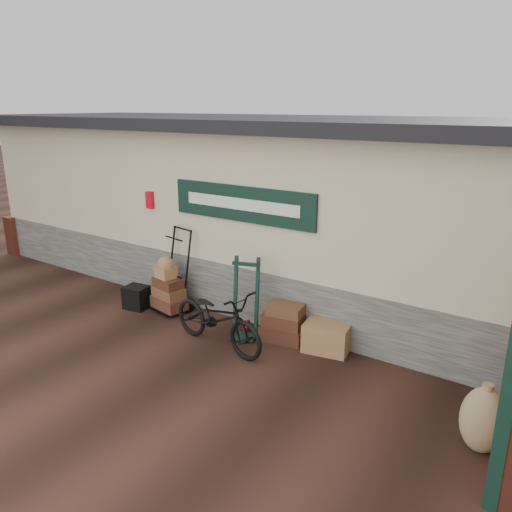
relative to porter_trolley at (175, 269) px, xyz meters
The scene contains 9 objects.
ground 1.83m from the porter_trolley, 25.13° to the right, with size 80.00×80.00×0.00m, color black.
station_building 2.68m from the porter_trolley, 53.10° to the left, with size 14.40×4.10×3.20m.
porter_trolley is the anchor object (origin of this frame).
green_barrow 1.60m from the porter_trolley, ahead, with size 0.45×0.38×1.23m, color black, non-canonical shape.
suitcase_stack 2.18m from the porter_trolley, ahead, with size 0.65×0.41×0.58m, color #3C2313, non-canonical shape.
wicker_hamper 2.89m from the porter_trolley, ahead, with size 0.64×0.42×0.42m, color #94603B.
black_trunk 0.88m from the porter_trolley, 149.34° to the right, with size 0.39×0.34×0.39m, color black.
bicycle 1.65m from the porter_trolley, 25.28° to the right, with size 1.74×0.61×1.01m, color black.
burlap_sack_right 5.23m from the porter_trolley, 10.75° to the right, with size 0.45×0.38×0.73m, color #8F714D.
Camera 1 is at (4.18, -5.12, 3.41)m, focal length 35.00 mm.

